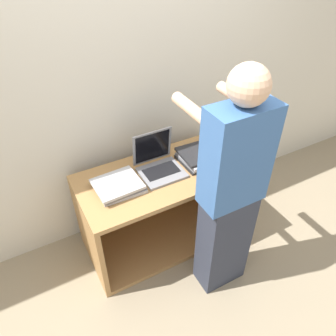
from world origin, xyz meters
name	(u,v)px	position (x,y,z in m)	size (l,w,h in m)	color
ground_plane	(181,263)	(0.00, 0.00, 0.00)	(12.00, 12.00, 0.00)	gray
wall_back	(135,91)	(0.00, 0.73, 1.20)	(8.00, 0.05, 2.40)	beige
cart	(158,202)	(0.00, 0.39, 0.36)	(1.26, 0.63, 0.71)	#A87A47
laptop_open	(159,164)	(0.00, 0.36, 0.77)	(0.31, 0.30, 0.29)	gray
laptop_stack_left	(119,185)	(-0.34, 0.31, 0.74)	(0.34, 0.29, 0.06)	#B7B7BC
laptop_stack_right	(201,156)	(0.34, 0.32, 0.75)	(0.33, 0.29, 0.08)	#232326
person	(230,194)	(0.20, -0.22, 0.85)	(0.40, 0.53, 1.69)	#2D3342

